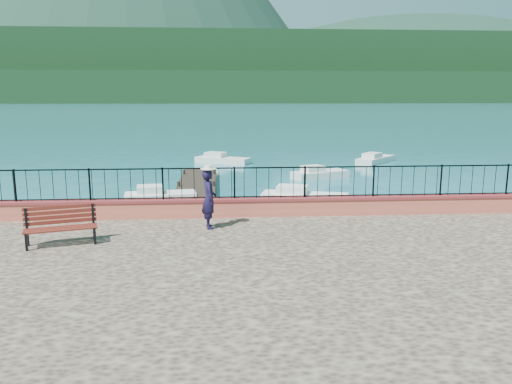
{
  "coord_description": "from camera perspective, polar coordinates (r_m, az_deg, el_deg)",
  "views": [
    {
      "loc": [
        -0.73,
        -11.52,
        4.96
      ],
      "look_at": [
        0.25,
        2.0,
        2.3
      ],
      "focal_mm": 35.0,
      "sensor_mm": 36.0,
      "label": 1
    }
  ],
  "objects": [
    {
      "name": "boat_1",
      "position": [
        23.32,
        5.6,
        -0.24
      ],
      "size": [
        4.19,
        2.38,
        0.8
      ],
      "primitive_type": "cube",
      "rotation": [
        0.0,
        0.0,
        -0.29
      ],
      "color": "white",
      "rests_on": "ground"
    },
    {
      "name": "boat_4",
      "position": [
        36.76,
        -3.82,
        3.94
      ],
      "size": [
        4.19,
        2.98,
        0.8
      ],
      "primitive_type": "cube",
      "rotation": [
        0.0,
        0.0,
        -0.47
      ],
      "color": "silver",
      "rests_on": "ground"
    },
    {
      "name": "railing",
      "position": [
        15.48,
        -1.37,
        1.03
      ],
      "size": [
        27.0,
        0.05,
        0.95
      ],
      "primitive_type": "cube",
      "color": "black",
      "rests_on": "parapet"
    },
    {
      "name": "park_bench",
      "position": [
        13.59,
        -21.36,
        -4.45
      ],
      "size": [
        1.84,
        1.03,
        0.97
      ],
      "rotation": [
        0.0,
        0.0,
        0.28
      ],
      "color": "black",
      "rests_on": "promenade"
    },
    {
      "name": "ground",
      "position": [
        12.56,
        -0.48,
        -12.15
      ],
      "size": [
        2000.0,
        2000.0,
        0.0
      ],
      "primitive_type": "plane",
      "color": "#19596B",
      "rests_on": "ground"
    },
    {
      "name": "far_forest",
      "position": [
        311.55,
        -4.08,
        11.8
      ],
      "size": [
        900.0,
        60.0,
        18.0
      ],
      "primitive_type": "cube",
      "color": "black",
      "rests_on": "ground"
    },
    {
      "name": "companion_hill",
      "position": [
        612.69,
        17.26,
        10.13
      ],
      "size": [
        448.0,
        384.0,
        180.0
      ],
      "primitive_type": "ellipsoid",
      "color": "#142D23",
      "rests_on": "ground"
    },
    {
      "name": "dock",
      "position": [
        24.04,
        -7.08,
        -0.53
      ],
      "size": [
        2.0,
        16.0,
        0.3
      ],
      "primitive_type": "cube",
      "color": "#2D231C",
      "rests_on": "ground"
    },
    {
      "name": "boat_5",
      "position": [
        37.96,
        13.52,
        3.88
      ],
      "size": [
        3.67,
        3.86,
        0.8
      ],
      "primitive_type": "cube",
      "rotation": [
        0.0,
        0.0,
        0.84
      ],
      "color": "silver",
      "rests_on": "ground"
    },
    {
      "name": "boat_2",
      "position": [
        30.34,
        7.34,
        2.35
      ],
      "size": [
        3.68,
        2.52,
        0.8
      ],
      "primitive_type": "cube",
      "rotation": [
        0.0,
        0.0,
        0.39
      ],
      "color": "silver",
      "rests_on": "ground"
    },
    {
      "name": "foothills",
      "position": [
        371.91,
        -4.13,
        13.68
      ],
      "size": [
        900.0,
        120.0,
        44.0
      ],
      "primitive_type": "cube",
      "color": "black",
      "rests_on": "ground"
    },
    {
      "name": "person",
      "position": [
        14.18,
        -5.4,
        -0.79
      ],
      "size": [
        0.51,
        0.68,
        1.7
      ],
      "primitive_type": "imported",
      "rotation": [
        0.0,
        0.0,
        1.74
      ],
      "color": "black",
      "rests_on": "promenade"
    },
    {
      "name": "parapet",
      "position": [
        15.63,
        -1.36,
        -1.73
      ],
      "size": [
        28.0,
        0.46,
        0.58
      ],
      "primitive_type": "cube",
      "color": "#BD6144",
      "rests_on": "promenade"
    },
    {
      "name": "boat_0",
      "position": [
        23.83,
        -10.87,
        -0.14
      ],
      "size": [
        3.42,
        1.71,
        0.8
      ],
      "primitive_type": "cube",
      "rotation": [
        0.0,
        0.0,
        0.13
      ],
      "color": "silver",
      "rests_on": "ground"
    },
    {
      "name": "hat",
      "position": [
        14.02,
        -5.47,
        2.86
      ],
      "size": [
        0.44,
        0.44,
        0.12
      ],
      "primitive_type": "cylinder",
      "color": "white",
      "rests_on": "person"
    }
  ]
}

